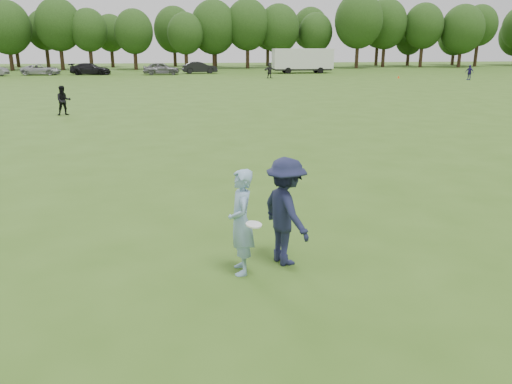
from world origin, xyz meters
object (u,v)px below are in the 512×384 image
(car_d, at_px, (90,69))
(car_f, at_px, (200,68))
(car_e, at_px, (161,68))
(cargo_trailer, at_px, (303,60))
(player_far_b, at_px, (469,72))
(thrower, at_px, (241,222))
(defender, at_px, (286,211))
(car_c, at_px, (41,70))
(player_far_a, at_px, (64,101))
(field_cone, at_px, (399,77))
(player_far_d, at_px, (270,70))

(car_d, height_order, car_f, car_f)
(car_e, xyz_separation_m, cargo_trailer, (18.77, 1.11, 0.99))
(player_far_b, xyz_separation_m, car_e, (-33.94, 14.38, -0.02))
(thrower, bearing_deg, defender, 107.89)
(car_c, distance_m, car_e, 15.13)
(defender, distance_m, car_c, 63.07)
(player_far_a, xyz_separation_m, cargo_trailer, (22.56, 38.79, 0.97))
(player_far_a, relative_size, car_c, 0.34)
(car_d, bearing_deg, player_far_a, -167.61)
(player_far_b, bearing_deg, car_c, -138.36)
(player_far_a, xyz_separation_m, car_e, (3.79, 37.68, -0.02))
(car_c, height_order, cargo_trailer, cargo_trailer)
(car_e, height_order, field_cone, car_e)
(player_far_b, bearing_deg, field_cone, -149.98)
(car_c, bearing_deg, player_far_b, -105.00)
(car_c, relative_size, field_cone, 15.84)
(player_far_d, bearing_deg, field_cone, -33.20)
(player_far_b, height_order, cargo_trailer, cargo_trailer)
(player_far_d, bearing_deg, car_e, 122.09)
(player_far_d, relative_size, car_e, 0.38)
(thrower, bearing_deg, cargo_trailer, 164.78)
(car_e, relative_size, field_cone, 15.35)
(field_cone, relative_size, cargo_trailer, 0.03)
(player_far_a, distance_m, cargo_trailer, 44.89)
(car_f, height_order, field_cone, car_f)
(player_far_d, xyz_separation_m, car_c, (-27.75, 9.79, -0.22))
(thrower, distance_m, car_c, 63.09)
(car_e, xyz_separation_m, car_f, (4.97, 2.27, -0.02))
(car_f, relative_size, field_cone, 15.46)
(car_d, relative_size, field_cone, 16.75)
(car_c, relative_size, car_e, 1.03)
(player_far_d, xyz_separation_m, car_d, (-21.65, 9.49, -0.15))
(car_c, distance_m, field_cone, 44.17)
(player_far_b, bearing_deg, defender, -64.15)
(player_far_b, distance_m, player_far_d, 22.07)
(car_c, height_order, car_f, car_f)
(cargo_trailer, bearing_deg, car_e, -176.60)
(defender, bearing_deg, cargo_trailer, -33.46)
(player_far_d, bearing_deg, player_far_a, -143.74)
(defender, bearing_deg, car_d, -7.28)
(player_far_d, distance_m, cargo_trailer, 11.34)
(player_far_d, bearing_deg, car_f, 101.49)
(player_far_a, xyz_separation_m, field_cone, (31.21, 26.98, -0.66))
(player_far_a, distance_m, car_f, 40.89)
(player_far_a, height_order, player_far_d, player_far_d)
(car_c, bearing_deg, car_d, -89.99)
(defender, xyz_separation_m, field_cone, (22.84, 47.85, -0.82))
(thrower, relative_size, car_e, 0.40)
(car_f, bearing_deg, car_d, 87.83)
(player_far_b, bearing_deg, player_far_a, -88.84)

